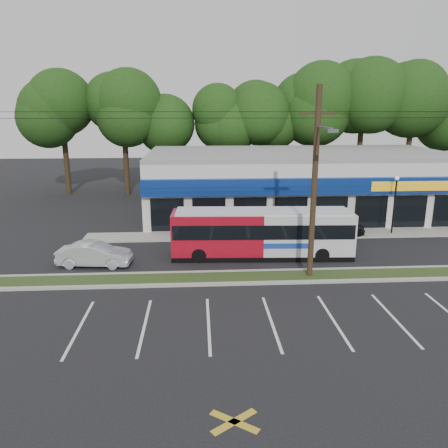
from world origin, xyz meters
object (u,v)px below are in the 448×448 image
utility_pole (312,178)px  car_silver (94,254)px  pedestrian_b (306,234)px  pedestrian_a (350,233)px  lamp_post (395,198)px  car_dark (334,226)px  metrobus (262,232)px

utility_pole → car_silver: (-11.83, 2.57, -4.72)m
pedestrian_b → car_silver: bearing=17.6°
utility_pole → pedestrian_a: 8.02m
lamp_post → pedestrian_a: lamp_post is taller
utility_pole → car_silver: bearing=167.7°
lamp_post → car_dark: size_ratio=0.99×
car_silver → car_dark: bearing=-67.4°
car_silver → pedestrian_b: bearing=-74.2°
utility_pole → pedestrian_b: utility_pole is taller
utility_pole → metrobus: utility_pole is taller
lamp_post → metrobus: (-10.11, -4.30, -1.11)m
metrobus → pedestrian_a: (6.05, 1.67, -0.62)m
pedestrian_b → car_dark: bearing=-130.1°
lamp_post → pedestrian_b: bearing=-158.2°
utility_pole → lamp_post: size_ratio=11.76×
pedestrian_a → pedestrian_b: (-2.94, -0.17, -0.02)m
lamp_post → pedestrian_a: 5.14m
car_dark → lamp_post: bearing=-96.1°
utility_pole → pedestrian_a: size_ratio=26.60×
car_dark → utility_pole: bearing=143.1°
pedestrian_a → car_silver: bearing=5.6°
metrobus → car_silver: bearing=-171.7°
car_silver → pedestrian_a: 16.16m
lamp_post → pedestrian_a: (-4.06, -2.63, -1.73)m
utility_pole → car_dark: utility_pole is taller
car_dark → pedestrian_b: 3.65m
pedestrian_a → pedestrian_b: 2.94m
metrobus → car_dark: 7.07m
pedestrian_b → utility_pole: bearing=83.7°
utility_pole → pedestrian_a: (4.11, 5.24, -4.47)m
utility_pole → pedestrian_b: (1.17, 5.07, -4.49)m
car_silver → pedestrian_a: pedestrian_a is taller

